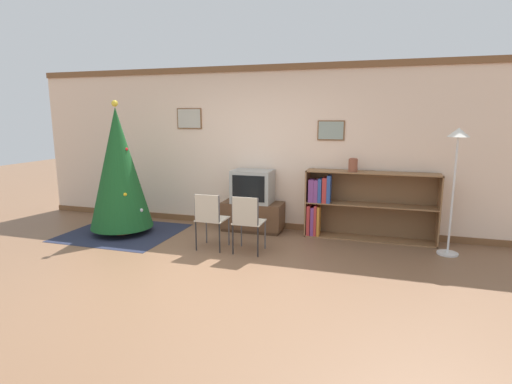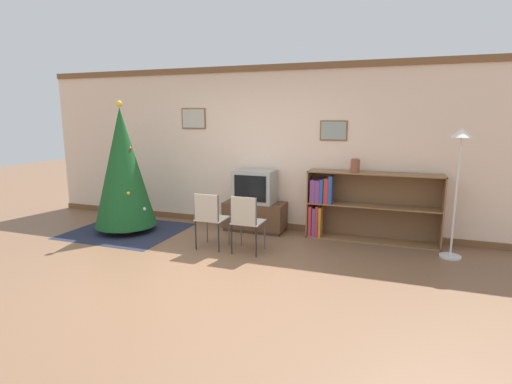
{
  "view_description": "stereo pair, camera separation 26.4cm",
  "coord_description": "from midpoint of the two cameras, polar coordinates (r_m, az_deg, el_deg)",
  "views": [
    {
      "loc": [
        1.93,
        -4.16,
        1.88
      ],
      "look_at": [
        0.27,
        1.25,
        0.81
      ],
      "focal_mm": 28.0,
      "sensor_mm": 36.0,
      "label": 1
    },
    {
      "loc": [
        2.18,
        -4.07,
        1.88
      ],
      "look_at": [
        0.27,
        1.25,
        0.81
      ],
      "focal_mm": 28.0,
      "sensor_mm": 36.0,
      "label": 2
    }
  ],
  "objects": [
    {
      "name": "bookshelf",
      "position": [
        6.36,
        14.67,
        -1.86
      ],
      "size": [
        1.97,
        0.36,
        1.05
      ],
      "color": "olive",
      "rests_on": "ground_plane"
    },
    {
      "name": "vase",
      "position": [
        6.2,
        15.17,
        3.7
      ],
      "size": [
        0.14,
        0.14,
        0.21
      ],
      "color": "brown",
      "rests_on": "bookshelf"
    },
    {
      "name": "television",
      "position": [
        6.56,
        0.98,
        0.81
      ],
      "size": [
        0.65,
        0.46,
        0.54
      ],
      "color": "#9E9E99",
      "rests_on": "tv_console"
    },
    {
      "name": "ground_plane",
      "position": [
        4.97,
        -6.43,
        -11.54
      ],
      "size": [
        24.0,
        24.0,
        0.0
      ],
      "primitive_type": "plane",
      "color": "brown"
    },
    {
      "name": "wall_back",
      "position": [
        6.76,
        1.98,
        6.27
      ],
      "size": [
        8.49,
        0.11,
        2.7
      ],
      "color": "beige",
      "rests_on": "ground_plane"
    },
    {
      "name": "folding_chair_right",
      "position": [
        5.49,
        -0.05,
        -4.09
      ],
      "size": [
        0.4,
        0.4,
        0.82
      ],
      "color": "#BCB29E",
      "rests_on": "ground_plane"
    },
    {
      "name": "folding_chair_left",
      "position": [
        5.7,
        -5.33,
        -3.59
      ],
      "size": [
        0.4,
        0.4,
        0.82
      ],
      "color": "#BCB29E",
      "rests_on": "ground_plane"
    },
    {
      "name": "standing_lamp",
      "position": [
        5.87,
        28.22,
        4.12
      ],
      "size": [
        0.28,
        0.28,
        1.74
      ],
      "color": "silver",
      "rests_on": "ground_plane"
    },
    {
      "name": "tv_console",
      "position": [
        6.66,
        0.97,
        -3.48
      ],
      "size": [
        1.01,
        0.47,
        0.48
      ],
      "color": "#412A1A",
      "rests_on": "ground_plane"
    },
    {
      "name": "area_rug",
      "position": [
        6.97,
        -16.93,
        -5.33
      ],
      "size": [
        1.76,
        1.58,
        0.01
      ],
      "color": "#23283D",
      "rests_on": "ground_plane"
    },
    {
      "name": "christmas_tree",
      "position": [
        6.77,
        -17.41,
        3.31
      ],
      "size": [
        0.98,
        0.98,
        2.12
      ],
      "color": "maroon",
      "rests_on": "area_rug"
    }
  ]
}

